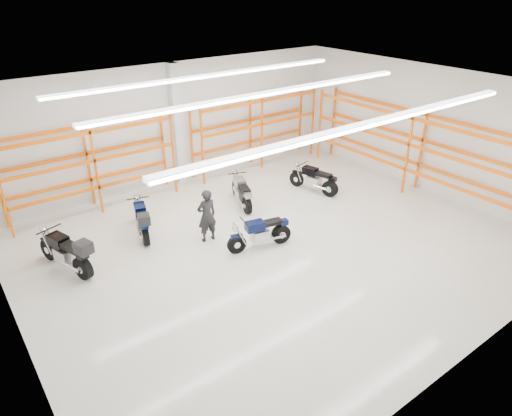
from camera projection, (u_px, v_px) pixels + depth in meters
ground at (274, 243)px, 13.72m from camera, size 14.00×14.00×0.00m
room_shell at (276, 139)px, 12.25m from camera, size 14.02×12.02×4.51m
motorcycle_main at (262, 233)px, 13.34m from camera, size 1.99×0.79×0.99m
motorcycle_back_a at (68, 253)px, 12.19m from camera, size 1.05×2.27×1.19m
motorcycle_back_b at (142, 221)px, 13.88m from camera, size 0.94×2.11×1.10m
motorcycle_back_c at (242, 193)px, 15.81m from camera, size 0.92×1.98×1.00m
motorcycle_back_d at (315, 180)px, 16.80m from camera, size 0.80×2.02×1.01m
standing_man at (207, 216)px, 13.53m from camera, size 0.63×0.44×1.67m
structural_column at (177, 125)px, 16.86m from camera, size 0.32×0.32×4.50m
pallet_racking_back_left at (91, 160)px, 15.02m from camera, size 5.67×0.87×3.00m
pallet_racking_back_right at (256, 124)px, 18.64m from camera, size 5.67×0.87×3.00m
pallet_racking_side at (416, 144)px, 16.34m from camera, size 0.87×9.07×3.00m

